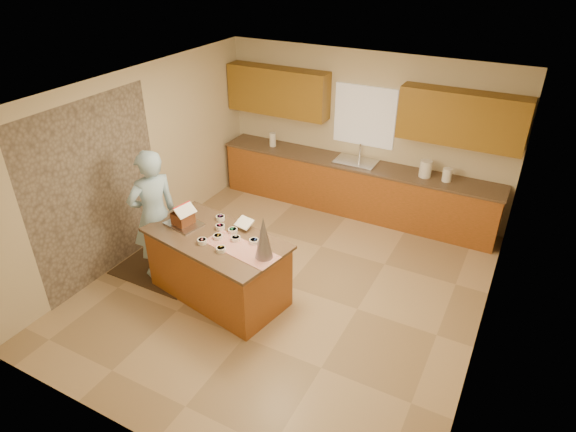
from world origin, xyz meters
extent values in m
plane|color=tan|center=(0.00, 0.00, 0.00)|extent=(5.50, 5.50, 0.00)
plane|color=silver|center=(0.00, 0.00, 2.70)|extent=(5.50, 5.50, 0.00)
plane|color=beige|center=(0.00, 2.75, 1.35)|extent=(5.50, 5.50, 0.00)
plane|color=beige|center=(0.00, -2.75, 1.35)|extent=(5.50, 5.50, 0.00)
plane|color=beige|center=(-2.50, 0.00, 1.35)|extent=(5.50, 5.50, 0.00)
plane|color=beige|center=(2.50, 0.00, 1.35)|extent=(5.50, 5.50, 0.00)
plane|color=gray|center=(-2.48, -0.80, 1.25)|extent=(0.00, 2.50, 2.50)
cube|color=white|center=(0.00, 2.72, 1.65)|extent=(1.05, 0.03, 1.00)
cube|color=#A14E21|center=(0.00, 2.45, 0.44)|extent=(4.80, 0.60, 0.88)
cube|color=brown|center=(0.00, 2.45, 0.90)|extent=(4.85, 0.63, 0.04)
cube|color=olive|center=(-1.55, 2.57, 1.90)|extent=(1.85, 0.35, 0.80)
cube|color=olive|center=(1.55, 2.57, 1.90)|extent=(1.85, 0.35, 0.80)
cube|color=silver|center=(0.00, 2.45, 0.89)|extent=(0.70, 0.45, 0.12)
cylinder|color=silver|center=(0.00, 2.63, 1.06)|extent=(0.03, 0.03, 0.28)
cube|color=#A14E21|center=(-0.73, -0.58, 0.44)|extent=(1.93, 1.22, 0.88)
cube|color=brown|center=(-0.73, -0.58, 0.90)|extent=(2.03, 1.31, 0.04)
cube|color=#A51A0B|center=(-0.29, -0.66, 0.92)|extent=(1.05, 0.54, 0.01)
cube|color=silver|center=(-1.28, -0.52, 0.93)|extent=(0.51, 0.42, 0.02)
cube|color=white|center=(-0.51, -0.23, 1.01)|extent=(0.25, 0.21, 0.09)
cone|color=#A6A4B0|center=(0.04, -0.68, 1.19)|extent=(0.26, 0.26, 0.55)
cube|color=black|center=(-1.81, -0.55, 0.01)|extent=(1.27, 0.83, 0.01)
imported|color=#95BBD4|center=(-1.76, -0.55, 0.95)|extent=(0.68, 0.81, 1.88)
cylinder|color=white|center=(1.15, 2.45, 1.03)|extent=(0.17, 0.17, 0.23)
cylinder|color=white|center=(1.17, 2.45, 1.05)|extent=(0.19, 0.19, 0.27)
cylinder|color=white|center=(1.50, 2.45, 1.02)|extent=(0.15, 0.15, 0.21)
cylinder|color=white|center=(-1.60, 2.45, 1.04)|extent=(0.11, 0.11, 0.25)
cube|color=brown|center=(-1.28, -0.52, 1.02)|extent=(0.26, 0.28, 0.16)
cube|color=white|center=(-1.34, -0.51, 1.16)|extent=(0.20, 0.30, 0.13)
cube|color=white|center=(-1.22, -0.54, 1.16)|extent=(0.20, 0.30, 0.13)
cylinder|color=red|center=(-1.28, -0.52, 1.21)|extent=(0.07, 0.28, 0.02)
cylinder|color=#773090|center=(-0.93, -0.19, 0.95)|extent=(0.12, 0.12, 0.05)
cylinder|color=#25A167|center=(-0.59, -0.38, 0.95)|extent=(0.12, 0.12, 0.05)
cylinder|color=#D92667|center=(-0.79, -0.38, 0.95)|extent=(0.12, 0.12, 0.05)
cylinder|color=#EB6F7B|center=(-0.79, -0.77, 0.95)|extent=(0.12, 0.12, 0.05)
cylinder|color=silver|center=(-0.46, -0.53, 0.95)|extent=(0.12, 0.12, 0.05)
cylinder|color=gold|center=(-0.48, -0.81, 0.95)|extent=(0.12, 0.12, 0.05)
cylinder|color=gold|center=(-0.68, -0.60, 0.95)|extent=(0.12, 0.12, 0.05)
cylinder|color=#2E47AD|center=(-0.22, -0.47, 0.95)|extent=(0.12, 0.12, 0.05)
camera|label=1|loc=(2.54, -4.80, 4.25)|focal=30.57mm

